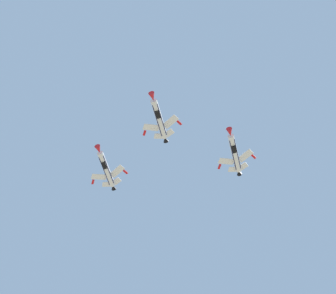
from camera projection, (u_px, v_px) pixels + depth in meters
name	position (u px, v px, depth m)	size (l,w,h in m)	color
fighter_jet_lead	(159.00, 118.00, 173.24)	(10.23, 15.62, 4.39)	white
fighter_jet_left_wing	(234.00, 153.00, 176.63)	(10.23, 15.62, 4.39)	white
fighter_jet_right_wing	(106.00, 168.00, 184.60)	(10.20, 15.62, 4.38)	white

